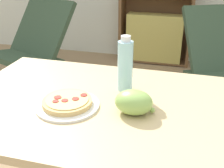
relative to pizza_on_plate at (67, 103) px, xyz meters
name	(u,v)px	position (x,y,z in m)	size (l,w,h in m)	color
dining_table	(93,123)	(0.08, 0.07, -0.12)	(1.13, 0.80, 0.75)	#D1B27F
pizza_on_plate	(67,103)	(0.00, 0.00, 0.00)	(0.26, 0.26, 0.04)	white
grape_bunch	(134,102)	(0.27, 0.02, 0.03)	(0.15, 0.12, 0.09)	#93BC5B
drink_bottle	(125,65)	(0.19, 0.21, 0.10)	(0.07, 0.07, 0.25)	#A3DBEA
lounge_chair_near	(32,61)	(-1.08, 1.51, -0.48)	(0.86, 0.95, 0.88)	slate
bookshelf	(157,2)	(0.04, 2.60, -0.01)	(0.89, 0.27, 1.67)	brown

